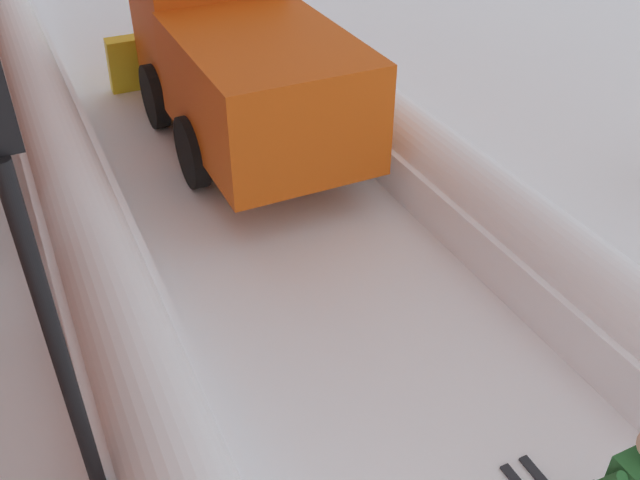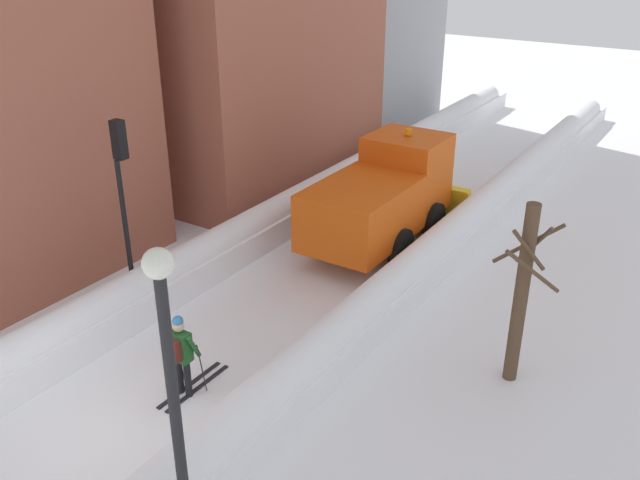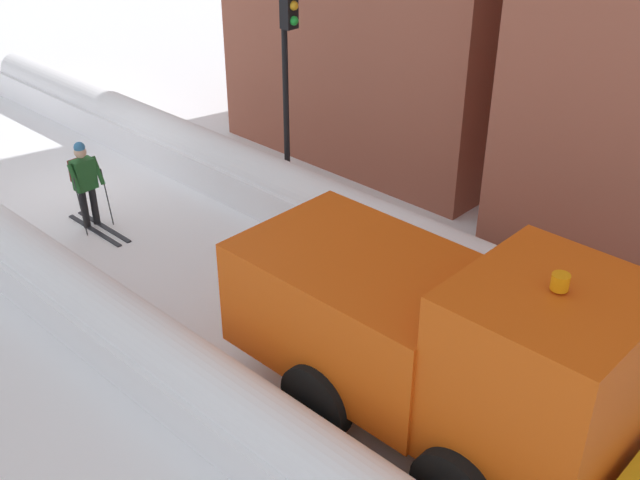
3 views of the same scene
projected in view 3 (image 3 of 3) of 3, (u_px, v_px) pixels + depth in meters
name	position (u px, v px, depth m)	size (l,w,h in m)	color
ground_plane	(449.00, 408.00, 10.76)	(80.00, 80.00, 0.00)	white
snowbank_left	(542.00, 305.00, 12.02)	(1.10, 36.00, 1.18)	white
snowbank_right	(332.00, 480.00, 8.98)	(1.10, 36.00, 1.10)	white
plow_truck	(442.00, 343.00, 9.66)	(3.20, 5.98, 3.12)	#DB510F
skier	(85.00, 180.00, 14.93)	(0.62, 1.80, 1.81)	black
traffic_light_pole	(288.00, 53.00, 14.80)	(0.28, 0.42, 4.59)	black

